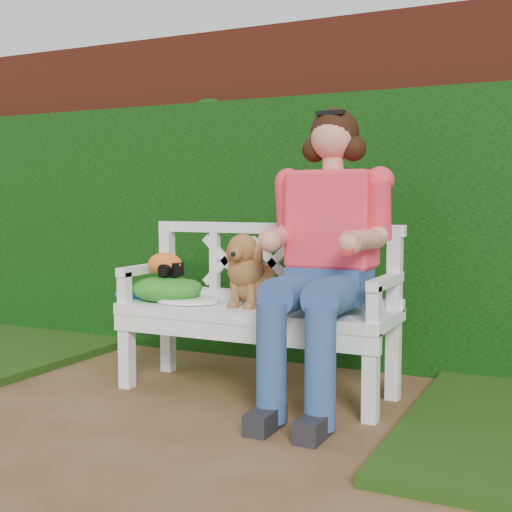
% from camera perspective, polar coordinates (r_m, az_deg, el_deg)
% --- Properties ---
extents(ground, '(60.00, 60.00, 0.00)m').
position_cam_1_polar(ground, '(3.21, -10.92, -14.45)').
color(ground, '#53341B').
extents(brick_wall, '(10.00, 0.30, 2.20)m').
position_cam_1_polar(brick_wall, '(4.70, 2.85, 5.31)').
color(brick_wall, maroon).
rests_on(brick_wall, ground).
extents(ivy_hedge, '(10.00, 0.18, 1.70)m').
position_cam_1_polar(ivy_hedge, '(4.50, 1.75, 2.16)').
color(ivy_hedge, '#155B0F').
rests_on(ivy_hedge, ground).
extents(garden_bench, '(1.60, 0.66, 0.48)m').
position_cam_1_polar(garden_bench, '(3.74, -0.00, -7.82)').
color(garden_bench, white).
rests_on(garden_bench, ground).
extents(seated_woman, '(0.89, 1.03, 1.55)m').
position_cam_1_polar(seated_woman, '(3.48, 6.07, 0.12)').
color(seated_woman, '#CC4851').
rests_on(seated_woman, ground).
extents(dog, '(0.32, 0.40, 0.40)m').
position_cam_1_polar(dog, '(3.68, -0.44, -1.08)').
color(dog, brown).
rests_on(dog, garden_bench).
extents(tennis_racket, '(0.76, 0.47, 0.03)m').
position_cam_1_polar(tennis_racket, '(3.84, -6.13, -3.60)').
color(tennis_racket, white).
rests_on(tennis_racket, garden_bench).
extents(green_bag, '(0.45, 0.37, 0.14)m').
position_cam_1_polar(green_bag, '(3.89, -7.50, -2.70)').
color(green_bag, green).
rests_on(green_bag, garden_bench).
extents(camera_item, '(0.12, 0.10, 0.08)m').
position_cam_1_polar(camera_item, '(3.88, -7.09, -1.08)').
color(camera_item, black).
rests_on(camera_item, green_bag).
extents(baseball_glove, '(0.23, 0.18, 0.13)m').
position_cam_1_polar(baseball_glove, '(3.90, -7.60, -0.66)').
color(baseball_glove, orange).
rests_on(baseball_glove, green_bag).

